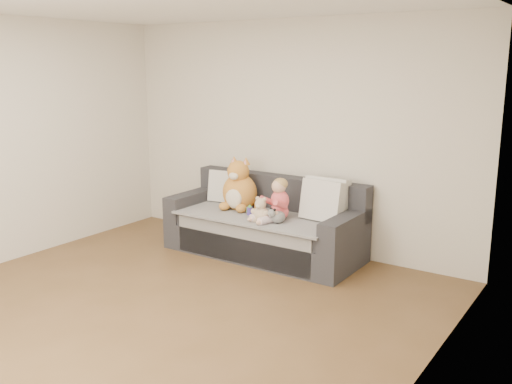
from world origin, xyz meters
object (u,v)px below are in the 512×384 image
toddler (277,202)px  sippy_cup (250,210)px  teddy_bear (261,212)px  plush_cat (239,189)px  sofa (265,227)px

toddler → sippy_cup: size_ratio=3.94×
teddy_bear → sippy_cup: (-0.25, 0.16, -0.05)m
plush_cat → toddler: bearing=-20.9°
toddler → plush_cat: bearing=-173.3°
sofa → toddler: 0.46m
sofa → teddy_bear: 0.45m
sofa → plush_cat: size_ratio=3.47×
plush_cat → sippy_cup: (0.26, -0.16, -0.17)m
sippy_cup → sofa: bearing=59.0°
sofa → toddler: (0.25, -0.16, 0.35)m
toddler → teddy_bear: size_ratio=1.69×
sofa → sippy_cup: 0.30m
sofa → toddler: bearing=-32.6°
teddy_bear → sippy_cup: 0.30m
plush_cat → teddy_bear: 0.61m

